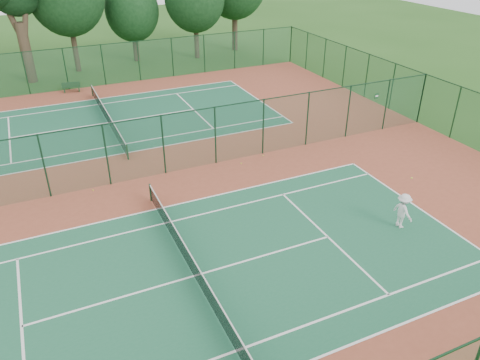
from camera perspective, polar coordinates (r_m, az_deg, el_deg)
name	(u,v)px	position (r m, az deg, el deg)	size (l,w,h in m)	color
ground	(139,178)	(26.50, -12.21, 0.18)	(120.00, 120.00, 0.00)	#265319
red_pad	(139,178)	(26.50, -12.21, 0.19)	(40.00, 36.00, 0.01)	brown
court_near	(194,276)	(19.22, -5.66, -11.59)	(23.77, 10.97, 0.01)	#1D5C3E
court_far	(108,123)	(34.59, -15.80, 6.74)	(23.77, 10.97, 0.01)	#1B573C
fence_north	(85,67)	(42.58, -18.41, 12.95)	(40.00, 0.09, 3.50)	#194D32
fence_east	(421,98)	(35.16, 21.25, 9.26)	(0.09, 36.00, 3.50)	#184929
fence_divider	(136,150)	(25.72, -12.61, 3.63)	(40.00, 0.09, 3.50)	#194B30
tennis_net_near	(193,266)	(18.88, -5.74, -10.36)	(0.10, 12.90, 0.97)	#15391F
tennis_net_far	(107,116)	(34.41, -15.92, 7.55)	(0.10, 12.90, 0.97)	#13361B
player_near	(403,211)	(22.69, 19.23, -3.57)	(1.11, 0.64, 1.72)	silver
bench	(71,87)	(41.96, -19.88, 10.64)	(1.50, 0.62, 0.90)	#13381C
stray_ball_a	(241,163)	(27.43, 0.15, 2.04)	(0.07, 0.07, 0.07)	#C9D030
stray_ball_b	(263,155)	(28.44, 2.82, 3.02)	(0.07, 0.07, 0.07)	#B6D732
stray_ball_c	(93,190)	(25.89, -17.47, -1.19)	(0.07, 0.07, 0.07)	#CEDB32
evergreen_row	(83,68)	(49.09, -18.58, 12.77)	(39.00, 5.00, 12.00)	black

